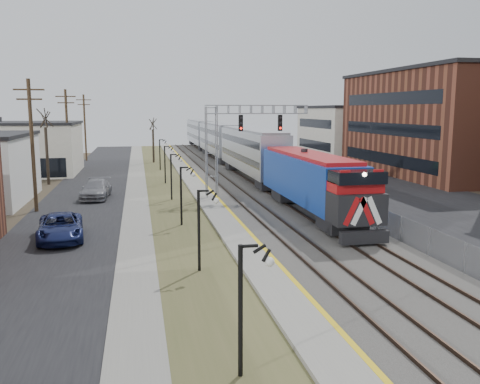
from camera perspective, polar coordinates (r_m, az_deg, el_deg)
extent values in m
plane|color=#473D2D|center=(18.57, 11.41, -15.57)|extent=(160.00, 160.00, 0.00)
cube|color=black|center=(51.29, -16.58, 0.19)|extent=(7.00, 120.00, 0.04)
cube|color=gray|center=(51.07, -11.55, 0.38)|extent=(2.00, 120.00, 0.08)
cube|color=#4C4F2A|center=(51.14, -8.19, 0.47)|extent=(4.00, 120.00, 0.06)
cube|color=gray|center=(51.38, -4.85, 0.67)|extent=(2.00, 120.00, 0.24)
cube|color=#595651|center=(52.17, 0.61, 0.81)|extent=(8.00, 120.00, 0.20)
cube|color=black|center=(55.90, 12.73, 1.07)|extent=(16.00, 120.00, 0.04)
cube|color=gold|center=(51.46, -3.88, 0.84)|extent=(0.24, 120.00, 0.01)
cube|color=#2D2119|center=(51.65, -2.38, 0.92)|extent=(0.08, 120.00, 0.15)
cube|color=#2D2119|center=(51.91, -0.74, 0.97)|extent=(0.08, 120.00, 0.15)
cube|color=#2D2119|center=(52.31, 1.41, 1.03)|extent=(0.08, 120.00, 0.15)
cube|color=#2D2119|center=(52.66, 3.01, 1.07)|extent=(0.08, 120.00, 0.15)
cube|color=#123798|center=(36.81, 8.14, 0.92)|extent=(3.00, 17.00, 4.25)
cube|color=black|center=(29.25, 13.76, -4.95)|extent=(2.80, 0.50, 0.70)
cube|color=#A3A7AE|center=(56.17, 1.24, 4.40)|extent=(3.00, 22.00, 5.33)
cube|color=#A3A7AE|center=(78.52, -2.41, 5.77)|extent=(3.00, 22.00, 5.33)
cube|color=#A3A7AE|center=(101.08, -4.45, 6.52)|extent=(3.00, 22.00, 5.33)
cube|color=gray|center=(44.09, -3.23, 4.36)|extent=(1.00, 1.00, 8.00)
cube|color=gray|center=(44.67, 1.88, 9.24)|extent=(9.00, 0.80, 0.80)
cube|color=black|center=(43.93, 0.08, 7.75)|extent=(0.35, 0.25, 1.40)
cube|color=black|center=(44.75, 4.52, 7.75)|extent=(0.35, 0.25, 1.40)
cylinder|color=black|center=(14.90, 0.05, -13.38)|extent=(0.14, 0.14, 4.00)
cylinder|color=black|center=(24.33, -4.64, -4.43)|extent=(0.14, 0.14, 4.00)
cylinder|color=black|center=(34.08, -6.63, -0.52)|extent=(0.14, 0.14, 4.00)
cylinder|color=black|center=(43.95, -7.73, 1.65)|extent=(0.14, 0.14, 4.00)
cylinder|color=black|center=(53.86, -8.42, 3.02)|extent=(0.14, 0.14, 4.00)
cylinder|color=black|center=(65.79, -8.98, 4.11)|extent=(0.14, 0.14, 4.00)
cylinder|color=#4C3823|center=(41.32, -22.28, 4.75)|extent=(0.28, 0.28, 10.00)
cylinder|color=#4C3823|center=(61.04, -18.80, 6.17)|extent=(0.28, 0.28, 10.00)
cylinder|color=#4C3823|center=(80.91, -17.01, 6.89)|extent=(0.28, 0.28, 10.00)
cube|color=gray|center=(53.10, 5.05, 1.69)|extent=(0.04, 120.00, 1.60)
cube|color=beige|center=(67.19, -23.69, 4.41)|extent=(14.00, 12.00, 6.00)
cube|color=brown|center=(66.56, 22.29, 7.05)|extent=(16.00, 26.00, 12.00)
cube|color=beige|center=(88.55, 13.22, 6.57)|extent=(16.00, 18.00, 8.00)
cylinder|color=#382D23|center=(56.46, -20.84, 3.79)|extent=(0.30, 0.30, 5.95)
cylinder|color=#382D23|center=(75.70, -9.70, 5.09)|extent=(0.30, 0.30, 4.90)
imported|color=#161D4F|center=(47.64, 11.77, 0.67)|extent=(6.01, 4.22, 1.62)
imported|color=slate|center=(43.07, 12.52, -0.45)|extent=(4.18, 2.93, 1.32)
imported|color=#0C3C14|center=(61.14, 6.56, 2.62)|extent=(4.87, 3.33, 1.52)
imported|color=navy|center=(32.19, -19.51, -3.80)|extent=(3.16, 5.79, 1.54)
imported|color=gray|center=(46.27, -15.87, 0.26)|extent=(2.64, 5.68, 1.61)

